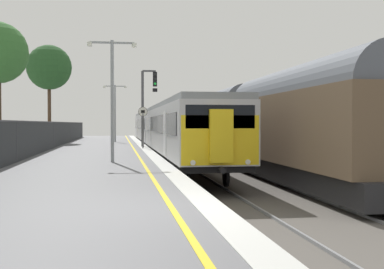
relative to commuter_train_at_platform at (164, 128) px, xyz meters
name	(u,v)px	position (x,y,z in m)	size (l,w,h in m)	color
ground	(323,235)	(0.54, -27.42, -1.88)	(17.40, 110.00, 1.21)	slate
commuter_train_at_platform	(164,128)	(0.00, 0.00, 0.00)	(2.83, 41.13, 3.81)	#B7B7BC
freight_train_adjacent_track	(250,122)	(4.00, -9.48, 0.41)	(2.60, 30.53, 4.88)	#232326
signal_gantry	(146,99)	(-1.48, -2.91, 2.00)	(1.10, 0.24, 5.25)	#47474C
speed_limit_sign	(143,122)	(-1.85, -5.27, 0.42)	(0.59, 0.08, 2.65)	#59595B
platform_lamp_mid	(112,89)	(-3.66, -16.23, 1.72)	(2.00, 0.20, 4.99)	#93999E
platform_lamp_far	(115,108)	(-3.66, 6.18, 1.68)	(2.00, 0.20, 4.92)	#93999E
background_tree_right	(49,69)	(-9.31, 7.14, 5.07)	(3.85, 3.85, 8.37)	#473323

